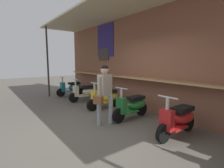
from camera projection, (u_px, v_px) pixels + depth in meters
The scene contains 8 objects.
ground_plane at pixel (103, 127), 4.38m from camera, with size 31.86×31.86×0.00m, color #605B54.
market_stall_facade at pixel (153, 53), 5.26m from camera, with size 11.38×2.16×3.56m.
scooter_teal at pixel (72, 88), 8.40m from camera, with size 0.46×1.40×0.97m.
scooter_cream at pixel (86, 92), 7.23m from camera, with size 0.48×1.40×0.97m.
scooter_yellow at pixel (106, 98), 6.08m from camera, with size 0.46×1.40×0.97m.
scooter_green at pixel (133, 105), 5.00m from camera, with size 0.49×1.40×0.97m.
scooter_red at pixel (179, 119), 3.82m from camera, with size 0.46×1.40×0.97m.
shopper_with_handbag at pixel (105, 89), 4.43m from camera, with size 0.41×0.64×1.59m.
Camera 1 is at (3.48, -2.36, 1.67)m, focal length 27.09 mm.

